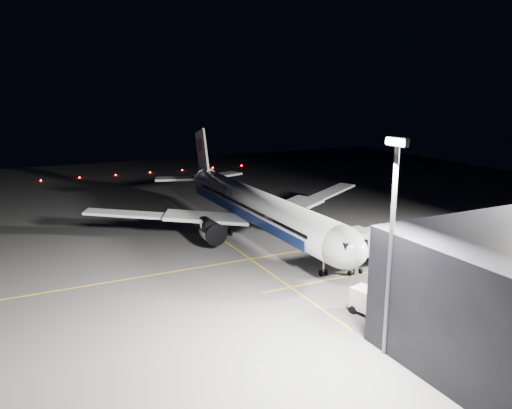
{
  "coord_description": "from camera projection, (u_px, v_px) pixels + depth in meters",
  "views": [
    {
      "loc": [
        73.53,
        -36.17,
        24.92
      ],
      "look_at": [
        1.43,
        -0.81,
        6.0
      ],
      "focal_mm": 35.0,
      "sensor_mm": 36.0,
      "label": 1
    }
  ],
  "objects": [
    {
      "name": "ground",
      "position": [
        257.0,
        236.0,
        85.47
      ],
      "size": [
        200.0,
        200.0,
        0.0
      ],
      "primitive_type": "plane",
      "color": "#4C4C4F",
      "rests_on": "ground"
    },
    {
      "name": "guide_line_main",
      "position": [
        285.0,
        253.0,
        76.73
      ],
      "size": [
        0.25,
        80.0,
        0.01
      ],
      "primitive_type": "cube",
      "color": "gold",
      "rests_on": "ground"
    },
    {
      "name": "guide_line_cross",
      "position": [
        224.0,
        241.0,
        82.9
      ],
      "size": [
        70.0,
        0.25,
        0.01
      ],
      "primitive_type": "cube",
      "color": "gold",
      "rests_on": "ground"
    },
    {
      "name": "guide_line_side",
      "position": [
        388.0,
        268.0,
        70.53
      ],
      "size": [
        0.25,
        40.0,
        0.01
      ],
      "primitive_type": "cube",
      "color": "gold",
      "rests_on": "ground"
    },
    {
      "name": "airliner",
      "position": [
        254.0,
        206.0,
        85.23
      ],
      "size": [
        61.48,
        54.22,
        16.64
      ],
      "color": "silver",
      "rests_on": "ground"
    },
    {
      "name": "jet_bridge",
      "position": [
        433.0,
        230.0,
        72.94
      ],
      "size": [
        3.6,
        34.4,
        6.3
      ],
      "color": "#B2B2B7",
      "rests_on": "ground"
    },
    {
      "name": "floodlight_mast_south",
      "position": [
        392.0,
        229.0,
        45.1
      ],
      "size": [
        2.4,
        0.67,
        20.7
      ],
      "color": "#59595E",
      "rests_on": "ground"
    },
    {
      "name": "taxiway_lights",
      "position": [
        150.0,
        172.0,
        148.35
      ],
      "size": [
        0.44,
        60.44,
        0.44
      ],
      "color": "#FF140A",
      "rests_on": "ground"
    },
    {
      "name": "service_truck",
      "position": [
        375.0,
        304.0,
        55.09
      ],
      "size": [
        6.12,
        3.61,
        2.94
      ],
      "rotation": [
        0.0,
        0.0,
        0.24
      ],
      "color": "silver",
      "rests_on": "ground"
    },
    {
      "name": "baggage_tug",
      "position": [
        304.0,
        212.0,
        98.76
      ],
      "size": [
        2.42,
        2.04,
        1.61
      ],
      "rotation": [
        0.0,
        0.0,
        -0.13
      ],
      "color": "black",
      "rests_on": "ground"
    },
    {
      "name": "safety_cone_a",
      "position": [
        294.0,
        240.0,
        82.12
      ],
      "size": [
        0.41,
        0.41,
        0.61
      ],
      "primitive_type": "cone",
      "color": "#E15C09",
      "rests_on": "ground"
    },
    {
      "name": "safety_cone_b",
      "position": [
        309.0,
        239.0,
        83.1
      ],
      "size": [
        0.41,
        0.41,
        0.62
      ],
      "primitive_type": "cone",
      "color": "#E15C09",
      "rests_on": "ground"
    },
    {
      "name": "safety_cone_c",
      "position": [
        285.0,
        236.0,
        84.57
      ],
      "size": [
        0.38,
        0.38,
        0.58
      ],
      "primitive_type": "cone",
      "color": "#E15C09",
      "rests_on": "ground"
    }
  ]
}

